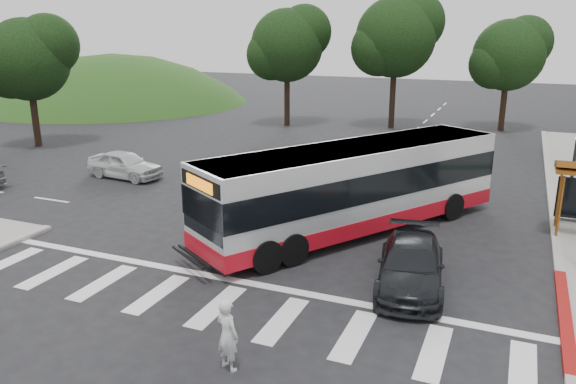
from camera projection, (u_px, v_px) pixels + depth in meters
The scene contains 14 objects.
ground at pixel (286, 245), 20.20m from camera, with size 140.00×140.00×0.00m, color black.
curb_east at pixel (552, 209), 23.94m from camera, with size 0.30×40.00×0.15m, color #9E9991.
curb_east_red at pixel (565, 316), 15.08m from camera, with size 0.32×6.00×0.15m, color maroon.
hillside_nw at pixel (115, 102), 58.57m from camera, with size 44.00×44.00×10.00m, color #1A4215.
crosswalk_ladder at pixel (217, 306), 15.77m from camera, with size 18.00×2.60×0.01m, color silver.
traffic_signal_ne_short at pixel (575, 153), 23.47m from camera, with size 0.18×0.37×4.00m.
tree_north_a at pixel (397, 36), 42.03m from camera, with size 6.60×6.15×10.17m.
tree_north_b at pixel (510, 54), 41.20m from camera, with size 5.72×5.33×8.43m.
tree_north_c at pixel (288, 44), 43.39m from camera, with size 6.16×5.74×9.30m.
tree_west_a at pixel (29, 58), 35.60m from camera, with size 5.72×5.33×8.43m.
transit_bus at pixel (355, 189), 21.21m from camera, with size 2.78×12.85×3.32m, color silver, non-canonical shape.
pedestrian at pixel (227, 335), 12.67m from camera, with size 0.63×0.41×1.73m, color silver.
dark_sedan at pixel (411, 265), 16.84m from camera, with size 1.92×4.73×1.37m, color black.
west_car_white at pixel (125, 165), 29.07m from camera, with size 1.67×4.16×1.42m, color silver.
Camera 1 is at (7.32, -17.35, 7.54)m, focal length 35.00 mm.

